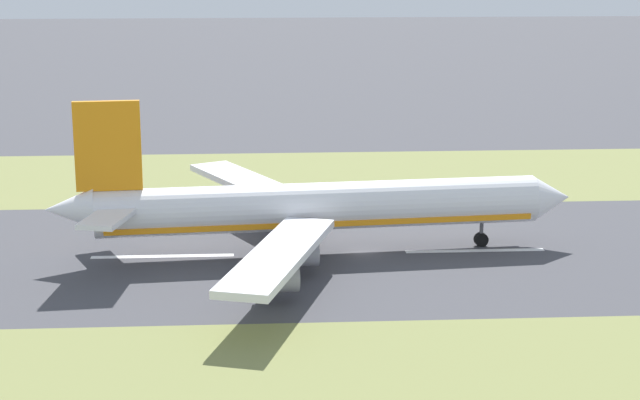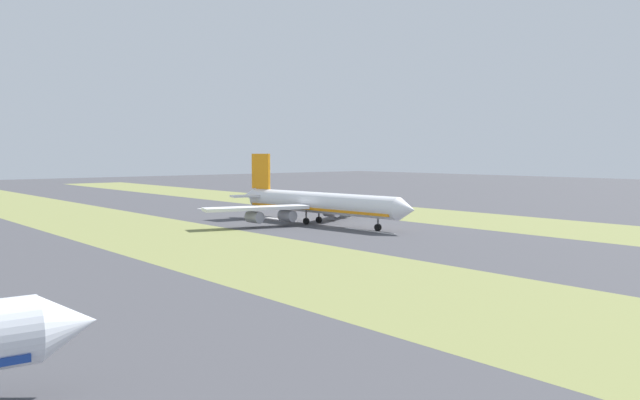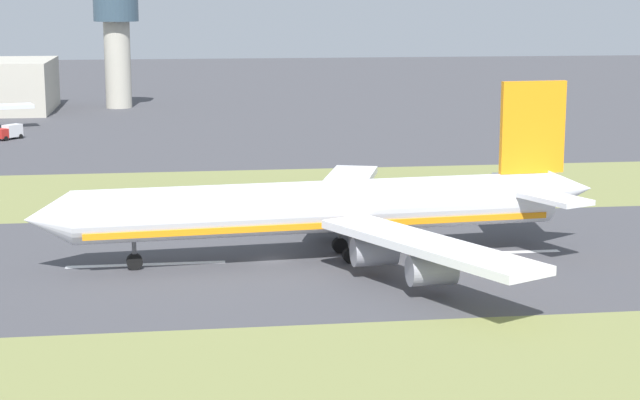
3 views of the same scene
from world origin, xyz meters
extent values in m
plane|color=#424247|center=(0.00, 0.00, 0.00)|extent=(800.00, 800.00, 0.00)
cube|color=olive|center=(45.00, 0.00, 0.00)|extent=(40.00, 600.00, 0.01)
cube|color=silver|center=(0.00, -25.53, 0.01)|extent=(1.20, 18.00, 0.01)
cube|color=silver|center=(0.00, 14.47, 0.01)|extent=(1.20, 18.00, 0.01)
cylinder|color=white|center=(-0.16, -5.53, 6.20)|extent=(10.87, 56.31, 6.00)
cone|color=white|center=(-2.83, 24.86, 6.20)|extent=(6.29, 5.50, 5.88)
cone|color=white|center=(2.55, -36.41, 7.00)|extent=(5.61, 6.42, 5.10)
cube|color=orange|center=(-0.16, -5.53, 4.55)|extent=(10.38, 54.05, 0.70)
cube|color=white|center=(-16.96, -14.25, 5.30)|extent=(28.56, 18.52, 0.90)
cube|color=white|center=(17.90, -11.19, 5.30)|extent=(29.49, 14.21, 0.90)
cylinder|color=#93939E|center=(-8.78, -10.30, 2.85)|extent=(3.61, 5.06, 3.20)
cylinder|color=#93939E|center=(-17.44, -14.57, 2.85)|extent=(3.61, 5.06, 3.20)
cylinder|color=#93939E|center=(9.15, -8.72, 2.85)|extent=(3.61, 5.06, 3.20)
cylinder|color=#93939E|center=(18.42, -11.42, 2.85)|extent=(3.61, 5.06, 3.20)
cube|color=orange|center=(2.11, -31.43, 14.70)|extent=(1.50, 8.04, 11.00)
cube|color=white|center=(-3.37, -31.91, 7.20)|extent=(10.92, 7.96, 0.60)
cube|color=white|center=(7.59, -30.95, 7.20)|extent=(10.73, 6.53, 0.60)
cylinder|color=#59595E|center=(-2.02, 15.67, 2.50)|extent=(0.50, 0.50, 3.20)
cylinder|color=black|center=(-2.02, 15.67, 0.90)|extent=(1.05, 1.87, 1.80)
cylinder|color=#59595E|center=(-2.49, -8.74, 2.50)|extent=(0.50, 0.50, 3.20)
cylinder|color=black|center=(-2.49, -8.74, 0.90)|extent=(1.05, 1.87, 1.80)
cylinder|color=#59595E|center=(2.69, -8.29, 2.50)|extent=(0.50, 0.50, 3.20)
cylinder|color=black|center=(2.69, -8.29, 0.90)|extent=(1.05, 1.87, 1.80)
cylinder|color=#B2AD9E|center=(175.26, 25.29, 11.61)|extent=(7.00, 7.00, 23.22)
cylinder|color=#334756|center=(175.26, 25.29, 26.49)|extent=(12.00, 12.00, 6.55)
cube|color=#B2231E|center=(110.84, 46.74, 1.50)|extent=(2.94, 2.97, 2.00)
cube|color=silver|center=(113.17, 44.86, 1.80)|extent=(4.49, 4.22, 2.60)
cylinder|color=black|center=(110.15, 45.88, 0.50)|extent=(1.00, 0.90, 1.00)
cylinder|color=black|center=(113.41, 43.25, 0.50)|extent=(1.00, 0.90, 1.00)
cylinder|color=black|center=(114.80, 44.96, 0.50)|extent=(1.00, 0.90, 1.00)
camera|label=1|loc=(130.45, -13.52, 39.53)|focal=60.00mm
camera|label=2|loc=(115.00, 129.15, 20.11)|focal=35.00mm
camera|label=3|loc=(-119.64, 11.09, 30.20)|focal=60.00mm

